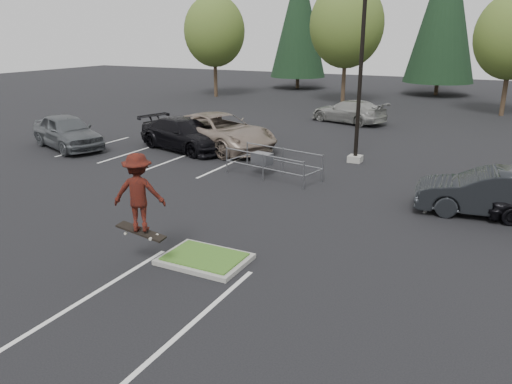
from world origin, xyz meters
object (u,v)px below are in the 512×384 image
at_px(decid_a, 215,33).
at_px(conif_a, 299,18).
at_px(car_r_charc, 491,193).
at_px(car_far_silver, 350,111).
at_px(skateboarder, 138,193).
at_px(car_l_grey, 67,131).
at_px(light_pole, 361,60).
at_px(decid_b, 346,28).
at_px(decid_c, 512,39).
at_px(cart_corral, 265,159).
at_px(car_l_black, 183,134).
at_px(car_l_tan, 219,131).
at_px(conif_b, 445,7).

distance_m(decid_a, conif_a, 10.85).
height_order(car_r_charc, car_far_silver, car_r_charc).
distance_m(skateboarder, car_l_grey, 15.33).
bearing_deg(light_pole, decid_b, 109.35).
bearing_deg(skateboarder, decid_c, -128.46).
distance_m(light_pole, cart_corral, 6.13).
xyz_separation_m(decid_a, conif_a, (4.01, 9.97, 1.52)).
bearing_deg(conif_a, car_r_charc, -58.19).
relative_size(conif_a, car_far_silver, 2.54).
bearing_deg(decid_c, decid_b, 176.66).
bearing_deg(decid_c, light_pole, -107.11).
bearing_deg(skateboarder, car_r_charc, -158.25).
bearing_deg(car_far_silver, decid_b, -142.80).
bearing_deg(light_pole, decid_a, 135.75).
bearing_deg(car_l_black, decid_a, 42.61).
height_order(light_pole, decid_a, light_pole).
distance_m(cart_corral, car_l_grey, 11.27).
bearing_deg(car_l_grey, car_far_silver, -16.92).
distance_m(car_l_black, car_r_charc, 14.77).
bearing_deg(decid_b, cart_corral, -80.44).
relative_size(cart_corral, car_l_tan, 0.64).
bearing_deg(decid_a, decid_b, 2.39).
relative_size(decid_b, car_l_grey, 1.90).
height_order(car_l_grey, car_far_silver, car_l_grey).
relative_size(car_l_black, car_r_charc, 1.17).
xyz_separation_m(conif_a, skateboarder, (12.80, -41.00, -5.10)).
relative_size(decid_a, car_l_tan, 1.38).
distance_m(conif_b, car_far_silver, 20.02).
height_order(decid_c, skateboarder, decid_c).
xyz_separation_m(conif_b, cart_corral, (-2.23, -32.41, -7.15)).
bearing_deg(conif_a, car_l_grey, -89.10).
bearing_deg(car_r_charc, decid_b, -160.66).
bearing_deg(decid_c, skateboarder, -103.13).
bearing_deg(car_l_grey, conif_a, 21.44).
height_order(conif_a, car_l_black, conif_a).
relative_size(conif_a, car_l_grey, 2.56).
bearing_deg(car_l_black, car_l_tan, -41.83).
bearing_deg(conif_a, decid_a, -111.91).
relative_size(car_l_tan, car_r_charc, 1.38).
distance_m(conif_a, car_far_silver, 22.11).
bearing_deg(car_far_silver, skateboarder, 20.85).
distance_m(car_l_black, car_far_silver, 12.57).
distance_m(decid_a, decid_b, 12.02).
distance_m(light_pole, car_far_silver, 11.21).
relative_size(decid_b, decid_c, 1.15).
xyz_separation_m(light_pole, car_l_tan, (-7.00, -0.50, -3.66)).
bearing_deg(conif_b, car_l_black, -104.95).
xyz_separation_m(skateboarder, car_r_charc, (7.58, 8.15, -1.22)).
xyz_separation_m(decid_a, decid_b, (12.00, 0.50, 0.46)).
distance_m(car_l_tan, car_far_silver, 11.12).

